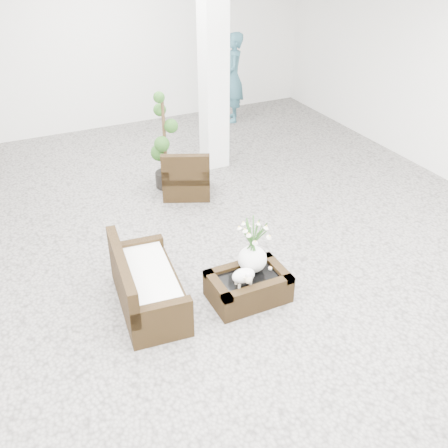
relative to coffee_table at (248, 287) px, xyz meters
name	(u,v)px	position (x,y,z in m)	size (l,w,h in m)	color
ground	(221,261)	(0.03, 0.83, -0.16)	(11.00, 11.00, 0.00)	gray
column	(213,66)	(1.23, 3.63, 1.59)	(0.40, 0.40, 3.50)	white
coffee_table	(248,287)	(0.00, 0.00, 0.00)	(0.90, 0.60, 0.31)	black
sheep_figurine	(243,277)	(-0.12, -0.10, 0.26)	(0.28, 0.23, 0.21)	white
planter_narcissus	(253,242)	(0.10, 0.10, 0.56)	(0.44, 0.44, 0.80)	white
tealight	(270,268)	(0.30, 0.02, 0.17)	(0.04, 0.04, 0.03)	white
armchair	(187,171)	(0.37, 2.80, 0.24)	(0.74, 0.71, 0.79)	black
loveseat	(148,279)	(-1.08, 0.39, 0.21)	(1.38, 0.66, 0.74)	black
topiary	(165,142)	(0.16, 3.16, 0.64)	(0.42, 0.42, 1.58)	#204616
shopper	(233,78)	(2.54, 5.52, 0.76)	(0.67, 0.44, 1.84)	#315F6E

